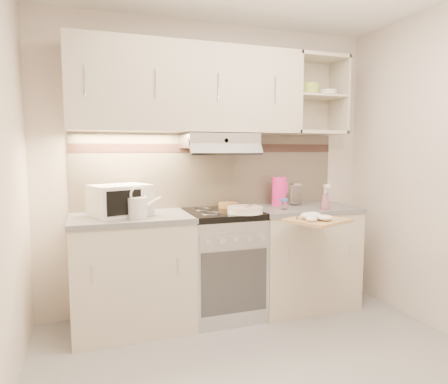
% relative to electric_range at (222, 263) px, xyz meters
% --- Properties ---
extents(room_shell, '(3.04, 2.84, 2.52)m').
position_rel_electric_range_xyz_m(room_shell, '(0.00, -0.73, 1.18)').
color(room_shell, beige).
rests_on(room_shell, ground).
extents(base_cabinet_left, '(0.90, 0.60, 0.86)m').
position_rel_electric_range_xyz_m(base_cabinet_left, '(-0.75, 0.00, -0.02)').
color(base_cabinet_left, beige).
rests_on(base_cabinet_left, ground).
extents(worktop_left, '(0.92, 0.62, 0.04)m').
position_rel_electric_range_xyz_m(worktop_left, '(-0.75, 0.00, 0.43)').
color(worktop_left, slate).
rests_on(worktop_left, base_cabinet_left).
extents(base_cabinet_right, '(0.90, 0.60, 0.86)m').
position_rel_electric_range_xyz_m(base_cabinet_right, '(0.75, 0.00, -0.02)').
color(base_cabinet_right, beige).
rests_on(base_cabinet_right, ground).
extents(worktop_right, '(0.92, 0.62, 0.04)m').
position_rel_electric_range_xyz_m(worktop_right, '(0.75, 0.00, 0.43)').
color(worktop_right, slate).
rests_on(worktop_right, base_cabinet_right).
extents(electric_range, '(0.60, 0.60, 0.90)m').
position_rel_electric_range_xyz_m(electric_range, '(0.00, 0.00, 0.00)').
color(electric_range, '#B7B7BC').
rests_on(electric_range, ground).
extents(microwave, '(0.51, 0.45, 0.24)m').
position_rel_electric_range_xyz_m(microwave, '(-0.82, 0.03, 0.57)').
color(microwave, silver).
rests_on(microwave, worktop_left).
extents(watering_can, '(0.27, 0.17, 0.24)m').
position_rel_electric_range_xyz_m(watering_can, '(-0.70, -0.12, 0.53)').
color(watering_can, silver).
rests_on(watering_can, worktop_left).
extents(plate_stack, '(0.28, 0.28, 0.06)m').
position_rel_electric_range_xyz_m(plate_stack, '(0.13, -0.18, 0.48)').
color(plate_stack, white).
rests_on(plate_stack, electric_range).
extents(bread_loaf, '(0.17, 0.17, 0.04)m').
position_rel_electric_range_xyz_m(bread_loaf, '(0.11, 0.16, 0.47)').
color(bread_loaf, '#A46848').
rests_on(bread_loaf, electric_range).
extents(pink_pitcher, '(0.14, 0.13, 0.26)m').
position_rel_electric_range_xyz_m(pink_pitcher, '(0.59, 0.13, 0.58)').
color(pink_pitcher, '#ED2289').
rests_on(pink_pitcher, worktop_right).
extents(glass_jar, '(0.11, 0.11, 0.20)m').
position_rel_electric_range_xyz_m(glass_jar, '(0.75, 0.11, 0.55)').
color(glass_jar, white).
rests_on(glass_jar, worktop_right).
extents(spice_jar, '(0.06, 0.06, 0.09)m').
position_rel_electric_range_xyz_m(spice_jar, '(0.53, -0.09, 0.50)').
color(spice_jar, silver).
rests_on(spice_jar, worktop_right).
extents(spray_bottle, '(0.09, 0.09, 0.23)m').
position_rel_electric_range_xyz_m(spray_bottle, '(0.85, -0.22, 0.54)').
color(spray_bottle, pink).
rests_on(spray_bottle, worktop_right).
extents(cutting_board, '(0.53, 0.50, 0.02)m').
position_rel_electric_range_xyz_m(cutting_board, '(0.59, -0.52, 0.42)').
color(cutting_board, '#A78A51').
rests_on(cutting_board, base_cabinet_right).
extents(dish_towel, '(0.28, 0.26, 0.06)m').
position_rel_electric_range_xyz_m(dish_towel, '(0.54, -0.56, 0.46)').
color(dish_towel, white).
rests_on(dish_towel, cutting_board).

